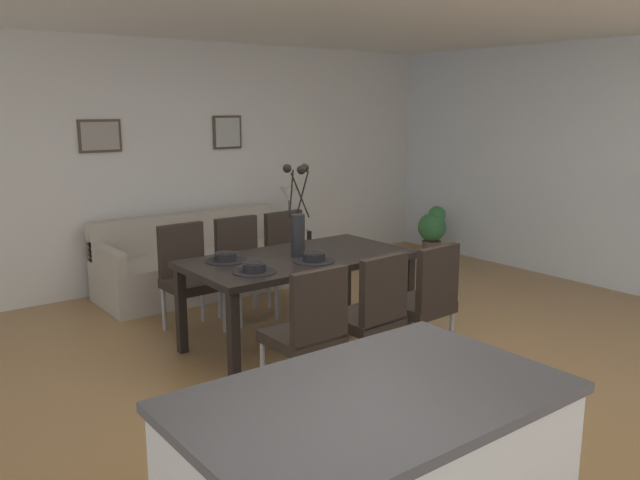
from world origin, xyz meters
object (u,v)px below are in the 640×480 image
at_px(bowl_far_left, 314,256).
at_px(side_table, 290,253).
at_px(framed_picture_left, 100,136).
at_px(dining_chair_mid_left, 425,297).
at_px(table_lamp, 289,198).
at_px(bowl_near_left, 254,267).
at_px(sofa, 200,265).
at_px(potted_plant, 433,229).
at_px(dining_chair_near_left, 309,327).
at_px(dining_chair_far_left, 372,310).
at_px(centerpiece_vase, 298,221).
at_px(dining_chair_mid_right, 291,255).
at_px(dining_table, 298,266).
at_px(framed_picture_center, 227,132).
at_px(bowl_near_right, 226,256).
at_px(dining_chair_far_right, 243,263).
at_px(dining_chair_near_right, 188,272).

xyz_separation_m(bowl_far_left, side_table, (1.20, 2.08, -0.52)).
height_order(bowl_far_left, framed_picture_left, framed_picture_left).
relative_size(dining_chair_mid_left, table_lamp, 1.80).
xyz_separation_m(bowl_near_left, side_table, (1.74, 2.08, -0.52)).
distance_m(sofa, potted_plant, 3.09).
distance_m(dining_chair_near_left, dining_chair_far_left, 0.57).
bearing_deg(centerpiece_vase, dining_chair_mid_right, 58.59).
xyz_separation_m(bowl_near_left, table_lamp, (1.74, 2.08, 0.11)).
bearing_deg(dining_table, dining_chair_near_left, -121.73).
relative_size(dining_table, centerpiece_vase, 2.45).
height_order(dining_chair_near_left, sofa, dining_chair_near_left).
xyz_separation_m(bowl_near_left, framed_picture_center, (1.26, 2.59, 0.84)).
bearing_deg(dining_chair_far_left, dining_chair_mid_left, -0.96).
relative_size(dining_chair_near_left, bowl_near_right, 5.41).
bearing_deg(framed_picture_left, dining_chair_mid_right, -49.80).
bearing_deg(dining_chair_mid_right, framed_picture_left, 130.20).
xyz_separation_m(dining_chair_far_right, framed_picture_left, (-0.72, 1.49, 1.11)).
bearing_deg(dining_table, dining_chair_far_right, 89.63).
xyz_separation_m(dining_chair_far_right, bowl_far_left, (-0.01, -1.10, 0.27)).
bearing_deg(centerpiece_vase, dining_chair_far_right, 89.69).
bearing_deg(bowl_near_left, bowl_near_right, 90.00).
distance_m(bowl_near_right, sofa, 1.86).
bearing_deg(dining_chair_mid_left, table_lamp, 76.58).
bearing_deg(sofa, potted_plant, -8.18).
bearing_deg(sofa, dining_chair_mid_left, -80.35).
height_order(side_table, framed_picture_center, framed_picture_center).
bearing_deg(dining_chair_mid_right, dining_chair_far_right, 179.97).
bearing_deg(sofa, dining_chair_mid_right, -65.31).
height_order(dining_chair_near_left, table_lamp, table_lamp).
xyz_separation_m(dining_chair_near_left, sofa, (0.63, 2.78, -0.23)).
relative_size(dining_chair_mid_left, centerpiece_vase, 1.25).
relative_size(dining_chair_far_left, dining_chair_far_right, 1.00).
distance_m(dining_chair_near_left, potted_plant, 4.37).
height_order(dining_chair_near_left, bowl_near_right, dining_chair_near_left).
relative_size(sofa, framed_picture_left, 4.92).
xyz_separation_m(bowl_near_right, potted_plant, (3.67, 1.24, -0.41)).
xyz_separation_m(dining_chair_near_right, dining_chair_mid_left, (1.09, -1.76, 0.00)).
xyz_separation_m(centerpiece_vase, potted_plant, (3.13, 1.45, -0.65)).
height_order(bowl_near_right, framed_picture_left, framed_picture_left).
bearing_deg(dining_chair_near_left, potted_plant, 32.49).
relative_size(dining_chair_far_left, dining_chair_mid_right, 1.00).
relative_size(dining_chair_near_left, bowl_far_left, 5.41).
bearing_deg(dining_chair_far_right, bowl_near_right, -129.07).
distance_m(dining_chair_mid_left, centerpiece_vase, 1.15).
relative_size(dining_chair_near_left, dining_chair_near_right, 1.00).
bearing_deg(dining_chair_mid_left, bowl_near_right, 134.97).
height_order(dining_chair_far_right, framed_picture_center, framed_picture_center).
bearing_deg(table_lamp, potted_plant, -12.03).
relative_size(dining_chair_far_left, dining_chair_mid_left, 1.00).
relative_size(bowl_near_left, potted_plant, 0.25).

